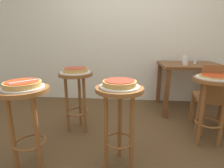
{
  "coord_description": "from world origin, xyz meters",
  "views": [
    {
      "loc": [
        0.0,
        -1.57,
        1.11
      ],
      "look_at": [
        -0.16,
        0.19,
        0.66
      ],
      "focal_mm": 28.11,
      "sensor_mm": 36.0,
      "label": 1
    }
  ],
  "objects_px": {
    "serving_plate_foreground": "(23,87)",
    "serving_plate_rear": "(75,72)",
    "stool_middle": "(119,109)",
    "pizza_middle": "(119,83)",
    "pizza_rear": "(75,70)",
    "serving_plate_middle": "(119,86)",
    "condiment_shaker": "(195,61)",
    "stool_leftside": "(212,96)",
    "wooden_chair": "(215,97)",
    "dining_table": "(189,72)",
    "cup_near_edge": "(186,61)",
    "stool_foreground": "(26,110)",
    "pizza_foreground": "(22,84)",
    "stool_rear": "(76,88)",
    "pizza_leftside": "(215,76)",
    "pizza_server_knife": "(24,81)",
    "serving_plate_leftside": "(214,77)",
    "cup_far_edge": "(184,59)"
  },
  "relations": [
    {
      "from": "pizza_foreground",
      "to": "serving_plate_middle",
      "type": "distance_m",
      "value": 0.77
    },
    {
      "from": "pizza_leftside",
      "to": "serving_plate_rear",
      "type": "relative_size",
      "value": 0.82
    },
    {
      "from": "stool_leftside",
      "to": "serving_plate_foreground",
      "type": "bearing_deg",
      "value": -162.74
    },
    {
      "from": "stool_rear",
      "to": "pizza_server_knife",
      "type": "distance_m",
      "value": 0.78
    },
    {
      "from": "condiment_shaker",
      "to": "pizza_rear",
      "type": "bearing_deg",
      "value": -154.5
    },
    {
      "from": "serving_plate_foreground",
      "to": "wooden_chair",
      "type": "distance_m",
      "value": 2.0
    },
    {
      "from": "cup_far_edge",
      "to": "stool_leftside",
      "type": "bearing_deg",
      "value": -90.58
    },
    {
      "from": "stool_foreground",
      "to": "cup_far_edge",
      "type": "xyz_separation_m",
      "value": [
        1.71,
        1.57,
        0.26
      ]
    },
    {
      "from": "pizza_server_knife",
      "to": "stool_rear",
      "type": "bearing_deg",
      "value": 27.36
    },
    {
      "from": "pizza_rear",
      "to": "dining_table",
      "type": "relative_size",
      "value": 0.33
    },
    {
      "from": "pizza_middle",
      "to": "wooden_chair",
      "type": "distance_m",
      "value": 1.29
    },
    {
      "from": "condiment_shaker",
      "to": "wooden_chair",
      "type": "height_order",
      "value": "wooden_chair"
    },
    {
      "from": "serving_plate_foreground",
      "to": "pizza_server_knife",
      "type": "distance_m",
      "value": 0.07
    },
    {
      "from": "stool_foreground",
      "to": "serving_plate_middle",
      "type": "relative_size",
      "value": 2.23
    },
    {
      "from": "cup_far_edge",
      "to": "stool_foreground",
      "type": "bearing_deg",
      "value": -137.49
    },
    {
      "from": "serving_plate_rear",
      "to": "cup_near_edge",
      "type": "relative_size",
      "value": 2.8
    },
    {
      "from": "serving_plate_middle",
      "to": "cup_near_edge",
      "type": "bearing_deg",
      "value": 53.63
    },
    {
      "from": "pizza_rear",
      "to": "pizza_server_knife",
      "type": "bearing_deg",
      "value": -105.21
    },
    {
      "from": "pizza_rear",
      "to": "condiment_shaker",
      "type": "height_order",
      "value": "condiment_shaker"
    },
    {
      "from": "cup_near_edge",
      "to": "wooden_chair",
      "type": "height_order",
      "value": "cup_near_edge"
    },
    {
      "from": "pizza_middle",
      "to": "serving_plate_rear",
      "type": "bearing_deg",
      "value": 132.5
    },
    {
      "from": "pizza_middle",
      "to": "serving_plate_leftside",
      "type": "bearing_deg",
      "value": 24.69
    },
    {
      "from": "stool_foreground",
      "to": "pizza_middle",
      "type": "xyz_separation_m",
      "value": [
        0.77,
        0.1,
        0.22
      ]
    },
    {
      "from": "pizza_rear",
      "to": "serving_plate_middle",
      "type": "bearing_deg",
      "value": -47.5
    },
    {
      "from": "stool_leftside",
      "to": "condiment_shaker",
      "type": "relative_size",
      "value": 10.12
    },
    {
      "from": "stool_rear",
      "to": "serving_plate_rear",
      "type": "bearing_deg",
      "value": -90.0
    },
    {
      "from": "wooden_chair",
      "to": "cup_far_edge",
      "type": "bearing_deg",
      "value": 99.0
    },
    {
      "from": "stool_middle",
      "to": "pizza_middle",
      "type": "relative_size",
      "value": 2.65
    },
    {
      "from": "serving_plate_foreground",
      "to": "cup_far_edge",
      "type": "bearing_deg",
      "value": 42.51
    },
    {
      "from": "cup_near_edge",
      "to": "dining_table",
      "type": "bearing_deg",
      "value": 54.5
    },
    {
      "from": "pizza_rear",
      "to": "cup_far_edge",
      "type": "relative_size",
      "value": 2.69
    },
    {
      "from": "pizza_middle",
      "to": "stool_rear",
      "type": "height_order",
      "value": "pizza_middle"
    },
    {
      "from": "pizza_foreground",
      "to": "serving_plate_middle",
      "type": "height_order",
      "value": "pizza_foreground"
    },
    {
      "from": "serving_plate_leftside",
      "to": "condiment_shaker",
      "type": "bearing_deg",
      "value": 81.55
    },
    {
      "from": "serving_plate_middle",
      "to": "pizza_leftside",
      "type": "bearing_deg",
      "value": 24.69
    },
    {
      "from": "stool_foreground",
      "to": "pizza_leftside",
      "type": "height_order",
      "value": "pizza_leftside"
    },
    {
      "from": "stool_leftside",
      "to": "wooden_chair",
      "type": "xyz_separation_m",
      "value": [
        0.14,
        0.21,
        -0.08
      ]
    },
    {
      "from": "pizza_middle",
      "to": "stool_leftside",
      "type": "relative_size",
      "value": 0.38
    },
    {
      "from": "serving_plate_foreground",
      "to": "serving_plate_rear",
      "type": "distance_m",
      "value": 0.73
    },
    {
      "from": "stool_middle",
      "to": "dining_table",
      "type": "xyz_separation_m",
      "value": [
        1.01,
        1.37,
        0.08
      ]
    },
    {
      "from": "pizza_rear",
      "to": "cup_far_edge",
      "type": "distance_m",
      "value": 1.73
    },
    {
      "from": "pizza_middle",
      "to": "stool_rear",
      "type": "relative_size",
      "value": 0.38
    },
    {
      "from": "stool_middle",
      "to": "condiment_shaker",
      "type": "relative_size",
      "value": 10.12
    },
    {
      "from": "cup_far_edge",
      "to": "pizza_server_knife",
      "type": "height_order",
      "value": "cup_far_edge"
    },
    {
      "from": "stool_middle",
      "to": "cup_near_edge",
      "type": "relative_size",
      "value": 5.78
    },
    {
      "from": "stool_middle",
      "to": "cup_far_edge",
      "type": "distance_m",
      "value": 1.77
    },
    {
      "from": "pizza_leftside",
      "to": "stool_rear",
      "type": "height_order",
      "value": "pizza_leftside"
    },
    {
      "from": "condiment_shaker",
      "to": "dining_table",
      "type": "bearing_deg",
      "value": 169.78
    },
    {
      "from": "stool_foreground",
      "to": "wooden_chair",
      "type": "height_order",
      "value": "wooden_chair"
    },
    {
      "from": "pizza_rear",
      "to": "dining_table",
      "type": "distance_m",
      "value": 1.74
    }
  ]
}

